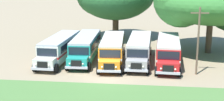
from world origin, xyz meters
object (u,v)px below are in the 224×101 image
utility_pole (198,39)px  parked_bus_slot_4 (168,50)px  parked_bus_slot_0 (60,47)px  parked_bus_slot_1 (85,46)px  parked_bus_slot_2 (112,49)px  secondary_tree (212,1)px  parked_bus_slot_3 (140,48)px

utility_pole → parked_bus_slot_4: bearing=124.7°
parked_bus_slot_0 → parked_bus_slot_1: same height
parked_bus_slot_2 → secondary_tree: bearing=115.0°
parked_bus_slot_3 → utility_pole: bearing=55.1°
parked_bus_slot_0 → utility_pole: bearing=79.1°
utility_pole → parked_bus_slot_1: bearing=159.6°
parked_bus_slot_3 → utility_pole: size_ratio=1.55×
parked_bus_slot_0 → secondary_tree: (18.45, 6.56, 5.12)m
parked_bus_slot_2 → secondary_tree: size_ratio=0.72×
parked_bus_slot_0 → parked_bus_slot_1: 3.07m
parked_bus_slot_2 → parked_bus_slot_3: 3.19m
parked_bus_slot_0 → parked_bus_slot_3: 9.50m
secondary_tree → parked_bus_slot_1: bearing=-160.0°
secondary_tree → utility_pole: 11.15m
parked_bus_slot_2 → utility_pole: (9.19, -3.87, 2.16)m
parked_bus_slot_0 → parked_bus_slot_3: same height
parked_bus_slot_1 → secondary_tree: secondary_tree is taller
parked_bus_slot_3 → parked_bus_slot_2: bearing=-79.3°
parked_bus_slot_1 → utility_pole: 13.60m
parked_bus_slot_4 → utility_pole: utility_pole is taller
parked_bus_slot_1 → secondary_tree: size_ratio=0.71×
parked_bus_slot_0 → parked_bus_slot_2: size_ratio=1.00×
parked_bus_slot_1 → parked_bus_slot_3: bearing=86.0°
parked_bus_slot_1 → parked_bus_slot_3: same height
parked_bus_slot_2 → parked_bus_slot_4: same height
parked_bus_slot_0 → parked_bus_slot_4: same height
utility_pole → secondary_tree: bearing=74.2°
parked_bus_slot_0 → parked_bus_slot_4: bearing=93.4°
parked_bus_slot_2 → parked_bus_slot_3: (3.15, 0.53, 0.00)m
parked_bus_slot_1 → utility_pole: size_ratio=1.55×
secondary_tree → parked_bus_slot_0: bearing=-160.4°
parked_bus_slot_4 → parked_bus_slot_2: bearing=-86.8°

